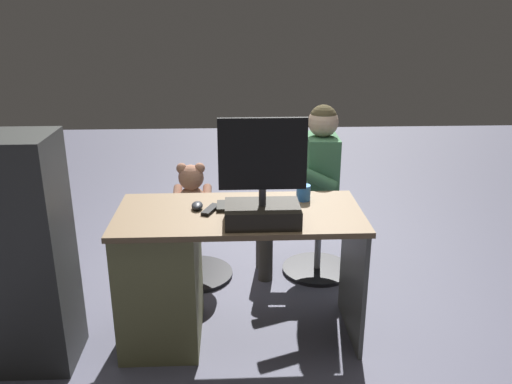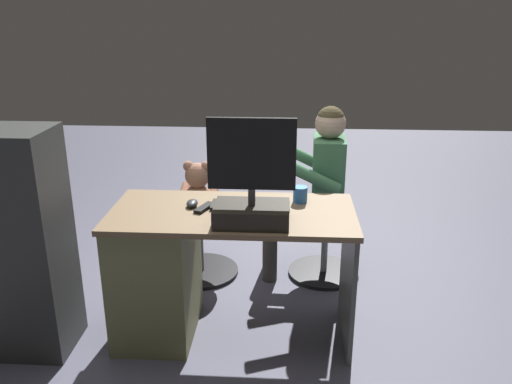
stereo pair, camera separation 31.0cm
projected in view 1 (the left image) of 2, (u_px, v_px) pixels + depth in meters
ground_plane at (240, 305)px, 3.31m from camera, size 10.00×10.00×0.00m
desk at (179, 271)px, 2.87m from camera, size 1.29×0.61×0.75m
monitor at (262, 195)px, 2.59m from camera, size 0.43×0.25×0.53m
keyboard at (256, 206)px, 2.83m from camera, size 0.42×0.14×0.02m
computer_mouse at (197, 206)px, 2.81m from camera, size 0.06×0.10×0.04m
cup at (303, 193)px, 2.92m from camera, size 0.08×0.08×0.09m
tv_remote at (210, 210)px, 2.78m from camera, size 0.10×0.16×0.02m
notebook_binder at (258, 214)px, 2.72m from camera, size 0.28×0.34×0.02m
office_chair_teddy at (194, 241)px, 3.58m from camera, size 0.52×0.52×0.44m
teddy_bear at (192, 192)px, 3.47m from camera, size 0.25×0.26×0.37m
visitor_chair at (318, 236)px, 3.64m from camera, size 0.49×0.49×0.44m
person at (309, 178)px, 3.49m from camera, size 0.53×0.49×1.17m
equipment_rack at (22, 255)px, 2.61m from camera, size 0.44×0.36×1.21m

